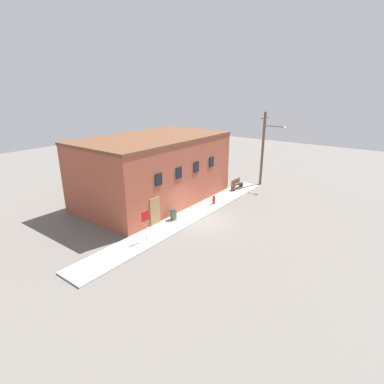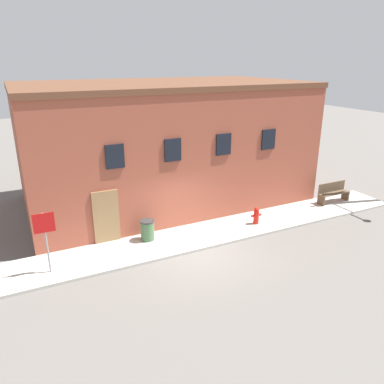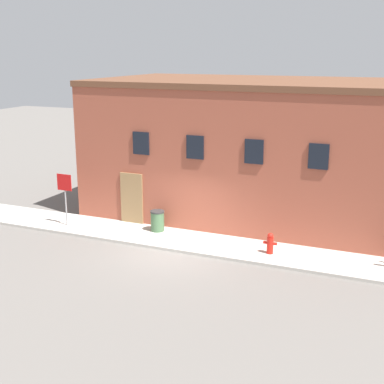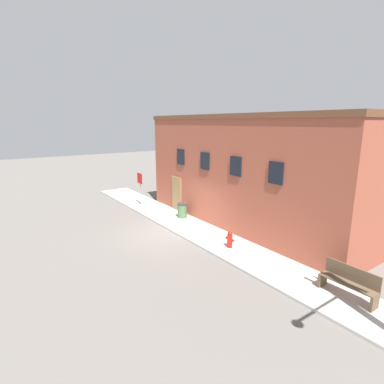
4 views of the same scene
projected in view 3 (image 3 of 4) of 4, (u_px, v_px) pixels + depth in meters
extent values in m
plane|color=#66605B|center=(171.00, 252.00, 19.24)|extent=(80.00, 80.00, 0.00)
cube|color=#BCB7AD|center=(183.00, 241.00, 20.19)|extent=(21.35, 2.17, 0.11)
cube|color=#9E4C38|center=(253.00, 150.00, 23.38)|extent=(13.26, 7.60, 5.59)
cube|color=brown|center=(255.00, 82.00, 22.63)|extent=(13.36, 7.70, 0.24)
cube|color=black|center=(141.00, 143.00, 21.12)|extent=(0.70, 0.08, 0.90)
cube|color=black|center=(195.00, 147.00, 20.24)|extent=(0.70, 0.08, 0.90)
cube|color=black|center=(254.00, 152.00, 19.36)|extent=(0.70, 0.08, 0.90)
cube|color=black|center=(319.00, 156.00, 18.48)|extent=(0.70, 0.08, 0.90)
cube|color=#937047|center=(132.00, 199.00, 21.92)|extent=(1.00, 0.08, 2.20)
cylinder|color=red|center=(270.00, 245.00, 18.70)|extent=(0.23, 0.23, 0.59)
sphere|color=red|center=(270.00, 236.00, 18.61)|extent=(0.21, 0.21, 0.21)
cylinder|color=red|center=(265.00, 242.00, 18.75)|extent=(0.13, 0.10, 0.10)
cylinder|color=red|center=(275.00, 244.00, 18.61)|extent=(0.13, 0.10, 0.10)
cylinder|color=gray|center=(66.00, 200.00, 21.57)|extent=(0.06, 0.06, 2.13)
cube|color=red|center=(64.00, 182.00, 21.37)|extent=(0.67, 0.02, 0.67)
cylinder|color=#426642|center=(157.00, 222.00, 21.04)|extent=(0.53, 0.53, 0.76)
cylinder|color=#2D2D2D|center=(157.00, 212.00, 20.93)|extent=(0.56, 0.56, 0.06)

